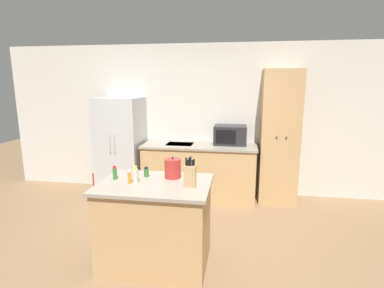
{
  "coord_description": "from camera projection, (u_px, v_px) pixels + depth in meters",
  "views": [
    {
      "loc": [
        0.67,
        -2.9,
        1.95
      ],
      "look_at": [
        -0.02,
        1.4,
        1.05
      ],
      "focal_mm": 28.0,
      "sensor_mm": 36.0,
      "label": 1
    }
  ],
  "objects": [
    {
      "name": "ground_plane",
      "position": [
        173.0,
        262.0,
        3.3
      ],
      "size": [
        14.0,
        14.0,
        0.0
      ],
      "primitive_type": "plane",
      "color": "#846647"
    },
    {
      "name": "wall_back",
      "position": [
        201.0,
        120.0,
        5.3
      ],
      "size": [
        7.2,
        0.06,
        2.6
      ],
      "color": "beige",
      "rests_on": "ground_plane"
    },
    {
      "name": "refrigerator",
      "position": [
        121.0,
        147.0,
        5.21
      ],
      "size": [
        0.72,
        0.75,
        1.7
      ],
      "color": "#B7BABC",
      "rests_on": "ground_plane"
    },
    {
      "name": "back_counter",
      "position": [
        199.0,
        171.0,
        5.11
      ],
      "size": [
        1.9,
        0.7,
        0.93
      ],
      "color": "tan",
      "rests_on": "ground_plane"
    },
    {
      "name": "pantry_cabinet",
      "position": [
        279.0,
        137.0,
        4.86
      ],
      "size": [
        0.6,
        0.54,
        2.15
      ],
      "color": "tan",
      "rests_on": "ground_plane"
    },
    {
      "name": "kitchen_island",
      "position": [
        156.0,
        223.0,
        3.22
      ],
      "size": [
        1.17,
        0.83,
        0.92
      ],
      "color": "tan",
      "rests_on": "ground_plane"
    },
    {
      "name": "microwave",
      "position": [
        230.0,
        135.0,
        5.02
      ],
      "size": [
        0.54,
        0.4,
        0.32
      ],
      "color": "#232326",
      "rests_on": "back_counter"
    },
    {
      "name": "knife_block",
      "position": [
        190.0,
        175.0,
        2.99
      ],
      "size": [
        0.12,
        0.08,
        0.32
      ],
      "color": "tan",
      "rests_on": "kitchen_island"
    },
    {
      "name": "spice_bottle_tall_dark",
      "position": [
        135.0,
        175.0,
        3.13
      ],
      "size": [
        0.06,
        0.06,
        0.17
      ],
      "color": "beige",
      "rests_on": "kitchen_island"
    },
    {
      "name": "spice_bottle_short_red",
      "position": [
        130.0,
        177.0,
        3.09
      ],
      "size": [
        0.04,
        0.04,
        0.15
      ],
      "color": "orange",
      "rests_on": "kitchen_island"
    },
    {
      "name": "spice_bottle_amber_oil",
      "position": [
        146.0,
        172.0,
        3.33
      ],
      "size": [
        0.05,
        0.05,
        0.11
      ],
      "color": "#337033",
      "rests_on": "kitchen_island"
    },
    {
      "name": "spice_bottle_green_herb",
      "position": [
        115.0,
        173.0,
        3.23
      ],
      "size": [
        0.04,
        0.04,
        0.15
      ],
      "color": "#337033",
      "rests_on": "kitchen_island"
    },
    {
      "name": "kettle",
      "position": [
        173.0,
        168.0,
        3.27
      ],
      "size": [
        0.18,
        0.18,
        0.24
      ],
      "color": "#B72D28",
      "rests_on": "kitchen_island"
    },
    {
      "name": "fire_extinguisher",
      "position": [
        96.0,
        182.0,
        5.38
      ],
      "size": [
        0.11,
        0.11,
        0.42
      ],
      "color": "red",
      "rests_on": "ground_plane"
    }
  ]
}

